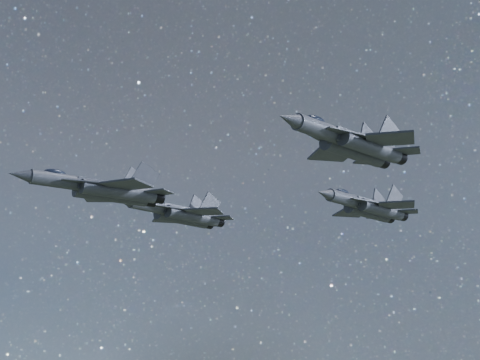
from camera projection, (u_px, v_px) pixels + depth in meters
name	position (u px, v px, depth m)	size (l,w,h in m)	color
jet_lead	(103.00, 189.00, 84.18)	(18.94, 13.26, 4.77)	#353842
jet_left	(179.00, 213.00, 100.67)	(18.86, 12.62, 4.77)	#353842
jet_right	(353.00, 143.00, 71.92)	(18.42, 12.42, 4.64)	#353842
jet_slot	(368.00, 207.00, 92.14)	(17.58, 11.80, 4.44)	#353842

